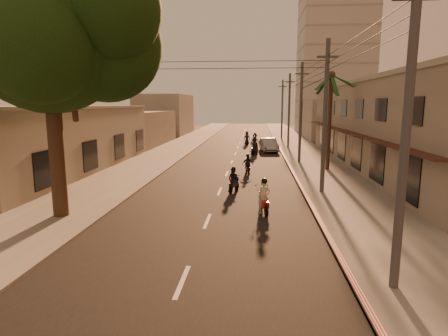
{
  "coord_description": "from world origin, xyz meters",
  "views": [
    {
      "loc": [
        2.15,
        -14.46,
        5.33
      ],
      "look_at": [
        0.34,
        7.15,
        1.63
      ],
      "focal_mm": 30.0,
      "sensor_mm": 36.0,
      "label": 1
    }
  ],
  "objects_px": {
    "broadleaf_tree": "(58,32)",
    "scooter_far_a": "(254,146)",
    "scooter_far_b": "(255,142)",
    "parked_car": "(269,145)",
    "scooter_far_c": "(247,139)",
    "scooter_mid_a": "(234,180)",
    "palm_tree": "(331,81)",
    "scooter_mid_b": "(248,165)",
    "scooter_red": "(264,198)"
  },
  "relations": [
    {
      "from": "scooter_far_a",
      "to": "scooter_far_c",
      "type": "bearing_deg",
      "value": 115.39
    },
    {
      "from": "scooter_mid_a",
      "to": "parked_car",
      "type": "relative_size",
      "value": 0.33
    },
    {
      "from": "scooter_far_c",
      "to": "broadleaf_tree",
      "type": "bearing_deg",
      "value": -107.11
    },
    {
      "from": "scooter_mid_b",
      "to": "scooter_far_a",
      "type": "xyz_separation_m",
      "value": [
        0.48,
        11.52,
        0.17
      ]
    },
    {
      "from": "scooter_mid_b",
      "to": "scooter_far_c",
      "type": "height_order",
      "value": "scooter_far_c"
    },
    {
      "from": "broadleaf_tree",
      "to": "scooter_far_b",
      "type": "xyz_separation_m",
      "value": [
        8.73,
        28.52,
        -7.58
      ]
    },
    {
      "from": "palm_tree",
      "to": "scooter_red",
      "type": "xyz_separation_m",
      "value": [
        -5.38,
        -12.51,
        -6.36
      ]
    },
    {
      "from": "broadleaf_tree",
      "to": "scooter_mid_a",
      "type": "height_order",
      "value": "broadleaf_tree"
    },
    {
      "from": "scooter_mid_b",
      "to": "scooter_far_c",
      "type": "xyz_separation_m",
      "value": [
        -0.56,
        21.4,
        0.1
      ]
    },
    {
      "from": "scooter_red",
      "to": "scooter_far_c",
      "type": "distance_m",
      "value": 31.89
    },
    {
      "from": "broadleaf_tree",
      "to": "scooter_far_c",
      "type": "height_order",
      "value": "broadleaf_tree"
    },
    {
      "from": "scooter_mid_a",
      "to": "broadleaf_tree",
      "type": "bearing_deg",
      "value": -125.13
    },
    {
      "from": "scooter_red",
      "to": "scooter_far_a",
      "type": "relative_size",
      "value": 0.92
    },
    {
      "from": "scooter_far_b",
      "to": "parked_car",
      "type": "bearing_deg",
      "value": -71.85
    },
    {
      "from": "parked_car",
      "to": "scooter_far_c",
      "type": "height_order",
      "value": "scooter_far_c"
    },
    {
      "from": "scooter_red",
      "to": "parked_car",
      "type": "height_order",
      "value": "scooter_red"
    },
    {
      "from": "scooter_mid_b",
      "to": "scooter_far_b",
      "type": "xyz_separation_m",
      "value": [
        0.52,
        16.72,
        0.17
      ]
    },
    {
      "from": "scooter_far_a",
      "to": "parked_car",
      "type": "height_order",
      "value": "scooter_far_a"
    },
    {
      "from": "broadleaf_tree",
      "to": "scooter_mid_b",
      "type": "bearing_deg",
      "value": 55.15
    },
    {
      "from": "scooter_mid_a",
      "to": "scooter_mid_b",
      "type": "height_order",
      "value": "scooter_mid_b"
    },
    {
      "from": "broadleaf_tree",
      "to": "scooter_mid_a",
      "type": "bearing_deg",
      "value": 37.8
    },
    {
      "from": "broadleaf_tree",
      "to": "palm_tree",
      "type": "xyz_separation_m",
      "value": [
        14.61,
        13.86,
        -1.33
      ]
    },
    {
      "from": "scooter_far_b",
      "to": "scooter_red",
      "type": "bearing_deg",
      "value": -103.66
    },
    {
      "from": "palm_tree",
      "to": "scooter_far_a",
      "type": "distance_m",
      "value": 12.79
    },
    {
      "from": "broadleaf_tree",
      "to": "scooter_far_a",
      "type": "xyz_separation_m",
      "value": [
        8.69,
        23.31,
        -7.58
      ]
    },
    {
      "from": "palm_tree",
      "to": "scooter_red",
      "type": "bearing_deg",
      "value": -113.27
    },
    {
      "from": "scooter_mid_b",
      "to": "scooter_far_b",
      "type": "bearing_deg",
      "value": 78.79
    },
    {
      "from": "scooter_far_a",
      "to": "scooter_mid_a",
      "type": "bearing_deg",
      "value": -74.59
    },
    {
      "from": "broadleaf_tree",
      "to": "scooter_mid_a",
      "type": "relative_size",
      "value": 7.61
    },
    {
      "from": "scooter_red",
      "to": "scooter_mid_a",
      "type": "height_order",
      "value": "scooter_red"
    },
    {
      "from": "parked_car",
      "to": "scooter_far_a",
      "type": "bearing_deg",
      "value": -128.64
    },
    {
      "from": "broadleaf_tree",
      "to": "scooter_far_b",
      "type": "relative_size",
      "value": 6.2
    },
    {
      "from": "scooter_mid_a",
      "to": "scooter_mid_b",
      "type": "bearing_deg",
      "value": 100.11
    },
    {
      "from": "scooter_red",
      "to": "parked_car",
      "type": "distance_m",
      "value": 24.74
    },
    {
      "from": "palm_tree",
      "to": "scooter_far_c",
      "type": "relative_size",
      "value": 4.39
    },
    {
      "from": "scooter_mid_a",
      "to": "parked_car",
      "type": "xyz_separation_m",
      "value": [
        2.84,
        20.26,
        0.03
      ]
    },
    {
      "from": "palm_tree",
      "to": "broadleaf_tree",
      "type": "bearing_deg",
      "value": -136.52
    },
    {
      "from": "palm_tree",
      "to": "scooter_red",
      "type": "height_order",
      "value": "palm_tree"
    },
    {
      "from": "scooter_mid_a",
      "to": "scooter_far_c",
      "type": "xyz_separation_m",
      "value": [
        0.17,
        27.39,
        0.09
      ]
    },
    {
      "from": "scooter_mid_a",
      "to": "parked_car",
      "type": "bearing_deg",
      "value": 99.1
    },
    {
      "from": "palm_tree",
      "to": "scooter_far_c",
      "type": "distance_m",
      "value": 21.51
    },
    {
      "from": "scooter_mid_a",
      "to": "scooter_mid_b",
      "type": "xyz_separation_m",
      "value": [
        0.73,
        5.99,
        -0.0
      ]
    },
    {
      "from": "palm_tree",
      "to": "scooter_mid_a",
      "type": "distance_m",
      "value": 12.53
    },
    {
      "from": "scooter_mid_a",
      "to": "scooter_far_c",
      "type": "relative_size",
      "value": 0.85
    },
    {
      "from": "palm_tree",
      "to": "scooter_mid_a",
      "type": "xyz_separation_m",
      "value": [
        -7.13,
        -8.05,
        -6.42
      ]
    },
    {
      "from": "palm_tree",
      "to": "scooter_far_b",
      "type": "bearing_deg",
      "value": 111.86
    },
    {
      "from": "scooter_far_b",
      "to": "parked_car",
      "type": "distance_m",
      "value": 2.93
    },
    {
      "from": "scooter_mid_b",
      "to": "broadleaf_tree",
      "type": "bearing_deg",
      "value": -134.29
    },
    {
      "from": "parked_car",
      "to": "palm_tree",
      "type": "bearing_deg",
      "value": -78.61
    },
    {
      "from": "scooter_far_a",
      "to": "scooter_far_b",
      "type": "relative_size",
      "value": 1.01
    }
  ]
}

